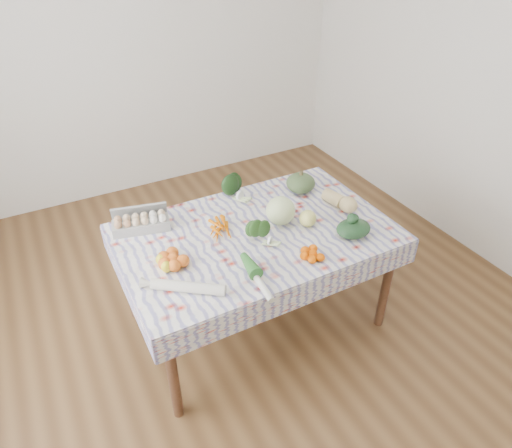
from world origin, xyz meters
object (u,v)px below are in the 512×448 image
egg_carton (141,224)px  butternut_squash (340,200)px  kabocha_squash (301,183)px  cabbage (281,211)px  dining_table (256,243)px  grapefruit (308,218)px

egg_carton → butternut_squash: 1.29m
kabocha_squash → cabbage: size_ratio=1.11×
dining_table → grapefruit: (0.32, -0.09, 0.14)m
grapefruit → cabbage: bearing=141.7°
egg_carton → cabbage: bearing=-10.2°
dining_table → kabocha_squash: (0.51, 0.29, 0.15)m
dining_table → egg_carton: bearing=150.1°
dining_table → cabbage: size_ratio=8.76×
kabocha_squash → cabbage: 0.42m
kabocha_squash → egg_carton: bearing=176.6°
kabocha_squash → cabbage: (-0.32, -0.27, 0.03)m
cabbage → grapefruit: bearing=-38.3°
cabbage → grapefruit: (0.13, -0.11, -0.04)m
dining_table → butternut_squash: bearing=-1.3°
dining_table → egg_carton: size_ratio=4.66×
egg_carton → grapefruit: 1.03m
dining_table → grapefruit: size_ratio=14.94×
cabbage → egg_carton: bearing=156.9°
dining_table → cabbage: cabbage is taller
butternut_squash → grapefruit: bearing=-177.4°
grapefruit → dining_table: bearing=163.7°
cabbage → butternut_squash: 0.45m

